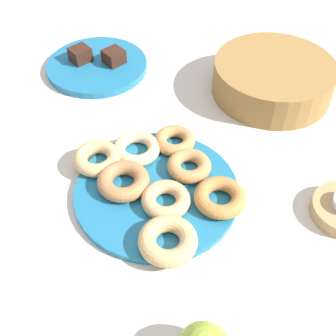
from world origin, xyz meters
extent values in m
plane|color=beige|center=(0.00, 0.00, 0.00)|extent=(2.40, 2.40, 0.00)
cylinder|color=#1E6B93|center=(0.00, 0.00, 0.01)|extent=(0.29, 0.29, 0.01)
torus|color=tan|center=(0.04, -0.01, 0.02)|extent=(0.12, 0.12, 0.02)
torus|color=#EABC84|center=(-0.09, 0.04, 0.02)|extent=(0.12, 0.12, 0.02)
torus|color=#C6844C|center=(-0.05, 0.10, 0.02)|extent=(0.09, 0.09, 0.02)
torus|color=#BC7A3D|center=(0.10, 0.05, 0.02)|extent=(0.12, 0.12, 0.03)
torus|color=tan|center=(-0.12, -0.03, 0.02)|extent=(0.12, 0.12, 0.03)
torus|color=#C6844C|center=(0.01, 0.07, 0.02)|extent=(0.11, 0.11, 0.02)
torus|color=tan|center=(0.09, -0.07, 0.03)|extent=(0.13, 0.13, 0.03)
torus|color=#B27547|center=(-0.05, -0.03, 0.03)|extent=(0.12, 0.12, 0.03)
cylinder|color=#1E6B93|center=(-0.37, 0.18, 0.01)|extent=(0.23, 0.23, 0.02)
cube|color=#381E14|center=(-0.40, 0.17, 0.03)|extent=(0.05, 0.05, 0.03)
cube|color=#381E14|center=(-0.34, 0.21, 0.03)|extent=(0.05, 0.05, 0.03)
cylinder|color=olive|center=(-0.01, 0.38, 0.04)|extent=(0.37, 0.37, 0.07)
camera|label=1|loc=(0.35, -0.35, 0.59)|focal=46.60mm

